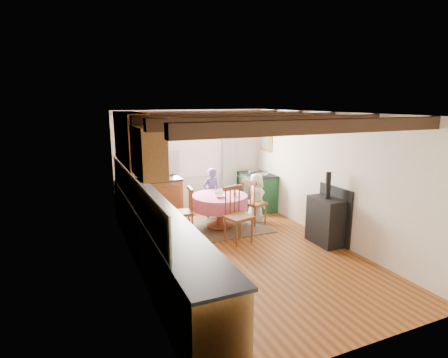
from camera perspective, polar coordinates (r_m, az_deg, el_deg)
name	(u,v)px	position (r m, az deg, el deg)	size (l,w,h in m)	color
floor	(242,252)	(6.42, 2.91, -11.49)	(3.60, 5.50, 0.00)	brown
ceiling	(244,113)	(5.88, 3.16, 10.44)	(3.60, 5.50, 0.00)	white
wall_back	(191,161)	(8.54, -5.23, 2.87)	(3.60, 0.00, 2.40)	silver
wall_front	(366,243)	(3.89, 21.67, -9.50)	(3.60, 0.00, 2.40)	silver
wall_left	(135,196)	(5.50, -14.03, -2.70)	(0.00, 5.50, 2.40)	silver
wall_right	(329,177)	(7.01, 16.31, 0.37)	(0.00, 5.50, 2.40)	silver
beam_a	(324,126)	(4.20, 15.60, 8.07)	(3.60, 0.16, 0.16)	#382115
beam_b	(276,122)	(5.01, 8.34, 8.99)	(3.60, 0.16, 0.16)	#382115
beam_c	(244,119)	(5.88, 3.15, 9.57)	(3.60, 0.16, 0.16)	#382115
beam_d	(220,116)	(6.79, -0.68, 9.94)	(3.60, 0.16, 0.16)	#382115
beam_e	(201,115)	(7.72, -3.61, 10.20)	(3.60, 0.16, 0.16)	#382115
splash_left	(133,192)	(5.79, -14.34, -1.97)	(0.02, 4.50, 0.55)	beige
splash_back	(149,164)	(8.27, -11.79, 2.36)	(1.40, 0.02, 0.55)	beige
base_cabinet_left	(157,241)	(5.79, -10.67, -9.71)	(0.60, 5.30, 0.88)	brown
base_cabinet_back	(151,200)	(8.15, -11.49, -3.25)	(1.30, 0.60, 0.88)	brown
worktop_left	(157,213)	(5.64, -10.66, -5.35)	(0.64, 5.30, 0.04)	black
worktop_back	(151,180)	(8.02, -11.60, -0.11)	(1.30, 0.64, 0.04)	black
wall_cabinet_glass	(130,138)	(6.56, -14.69, 6.31)	(0.34, 1.80, 0.90)	brown
wall_cabinet_solid	(148,152)	(5.10, -11.98, 4.28)	(0.34, 0.90, 0.70)	brown
window_frame	(195,144)	(8.50, -4.61, 5.57)	(1.34, 0.03, 1.54)	white
window_pane	(195,144)	(8.51, -4.62, 5.57)	(1.20, 0.01, 1.40)	white
curtain_left	(161,168)	(8.26, -9.94, 1.72)	(0.35, 0.10, 2.10)	#919C8C
curtain_right	(229,163)	(8.80, 0.87, 2.55)	(0.35, 0.10, 2.10)	#919C8C
curtain_rod	(196,118)	(8.37, -4.49, 9.59)	(0.03, 0.03, 2.00)	black
wall_picture	(266,139)	(8.79, 6.74, 6.40)	(0.04, 0.50, 0.60)	gold
wall_plate	(232,138)	(8.83, 1.29, 6.50)	(0.30, 0.30, 0.02)	silver
rug	(220,227)	(7.59, -0.66, -7.62)	(1.91, 1.49, 0.01)	#432F1E
dining_table	(220,211)	(7.48, -0.67, -5.17)	(1.15, 1.15, 0.69)	pink
chair_near	(239,215)	(6.66, 2.33, -5.74)	(0.45, 0.47, 1.05)	brown
chair_left	(183,211)	(7.16, -6.58, -5.05)	(0.40, 0.42, 0.93)	brown
chair_right	(255,201)	(7.70, 4.91, -3.57)	(0.42, 0.44, 0.98)	brown
aga_range	(257,191)	(8.74, 5.27, -1.93)	(0.63, 0.98, 0.90)	#154223
cast_iron_stove	(327,208)	(6.81, 16.01, -4.51)	(0.41, 0.68, 1.35)	black
child_far	(211,193)	(8.06, -2.01, -2.21)	(0.42, 0.27, 1.15)	#474877
child_right	(256,198)	(7.83, 5.14, -2.96)	(0.52, 0.34, 1.07)	white
bowl_a	(220,196)	(7.20, -0.63, -2.79)	(0.20, 0.20, 0.05)	silver
bowl_b	(219,193)	(7.42, -0.79, -2.27)	(0.20, 0.20, 0.06)	silver
cup	(235,195)	(7.26, 1.77, -2.50)	(0.10, 0.10, 0.09)	silver
canister_tall	(142,174)	(7.99, -12.89, 0.77)	(0.14, 0.14, 0.23)	#262628
canister_wide	(153,174)	(8.11, -11.30, 0.86)	(0.17, 0.17, 0.19)	#262628
canister_slim	(166,171)	(8.06, -9.24, 1.24)	(0.10, 0.10, 0.29)	#262628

